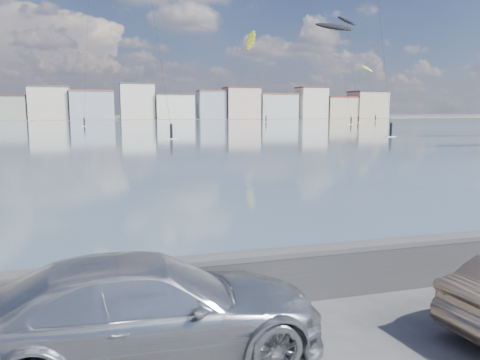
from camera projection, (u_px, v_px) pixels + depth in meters
name	position (u px, v px, depth m)	size (l,w,h in m)	color
bay_water	(114.00, 128.00, 93.00)	(500.00, 177.00, 0.00)	#3E5A68
far_shore_strip	(109.00, 119.00, 196.12)	(500.00, 60.00, 0.00)	#4C473D
seawall	(207.00, 280.00, 8.52)	(400.00, 0.36, 1.08)	#28282B
far_buildings	(112.00, 104.00, 182.28)	(240.79, 13.26, 14.60)	silver
car_silver	(149.00, 309.00, 6.84)	(2.14, 5.27, 1.53)	#ACAEB2
kitesurfer_5	(251.00, 42.00, 151.42)	(3.74, 17.53, 29.01)	yellow
kitesurfer_8	(367.00, 70.00, 164.18)	(4.07, 14.26, 19.80)	#8CD826
kitesurfer_12	(346.00, 22.00, 135.37)	(3.36, 12.45, 32.02)	black
kitesurfer_17	(334.00, 28.00, 122.10)	(9.69, 11.77, 27.44)	black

